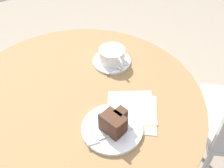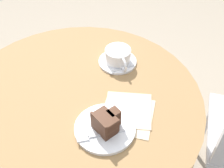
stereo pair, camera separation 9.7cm
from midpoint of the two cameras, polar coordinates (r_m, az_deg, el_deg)
The scene contains 8 objects.
cafe_table at distance 1.06m, azimuth -4.01°, elevation -6.68°, with size 0.88×0.88×0.69m.
saucer at distance 1.11m, azimuth 3.63°, elevation 4.46°, with size 0.15×0.15×0.01m.
coffee_cup at distance 1.09m, azimuth 3.81°, elevation 5.68°, with size 0.13×0.10×0.06m.
teaspoon at distance 1.06m, azimuth 3.78°, elevation 2.75°, with size 0.02×0.10×0.00m.
cake_plate at distance 0.89m, azimuth 1.73°, elevation -9.11°, with size 0.19×0.19×0.01m.
cake_slice at distance 0.85m, azimuth 2.07°, elevation -7.98°, with size 0.09×0.09×0.07m.
fork at distance 0.86m, azimuth -0.20°, elevation -10.69°, with size 0.03×0.15×0.00m.
napkin at distance 0.94m, azimuth 6.16°, elevation -5.93°, with size 0.24×0.23×0.00m.
Camera 2 is at (0.66, -0.12, 1.41)m, focal length 45.00 mm.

